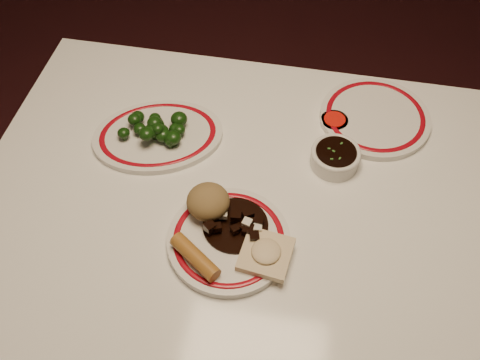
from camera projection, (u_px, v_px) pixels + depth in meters
name	position (u px, v px, depth m)	size (l,w,h in m)	color
ground	(248.00, 340.00, 1.71)	(7.00, 7.00, 0.00)	black
dining_table	(252.00, 231.00, 1.18)	(1.20, 0.90, 0.75)	white
main_plate	(229.00, 240.00, 1.05)	(0.30, 0.30, 0.02)	silver
rice_mound	(208.00, 202.00, 1.06)	(0.09, 0.09, 0.06)	olive
spring_roll	(195.00, 257.00, 1.00)	(0.03, 0.03, 0.11)	#A66B29
fried_wonton	(266.00, 253.00, 1.01)	(0.10, 0.10, 0.03)	beige
stirfry_heap	(238.00, 224.00, 1.05)	(0.13, 0.13, 0.03)	black
broccoli_plate	(158.00, 136.00, 1.22)	(0.35, 0.33, 0.02)	silver
broccoli_pile	(157.00, 128.00, 1.19)	(0.15, 0.10, 0.05)	#23471C
soy_bowl	(335.00, 158.00, 1.16)	(0.11, 0.11, 0.04)	silver
sweet_sour_dish	(334.00, 122.00, 1.24)	(0.06, 0.06, 0.02)	silver
mustard_dish	(331.00, 161.00, 1.17)	(0.06, 0.06, 0.02)	silver
far_plate	(375.00, 117.00, 1.25)	(0.28, 0.28, 0.02)	silver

